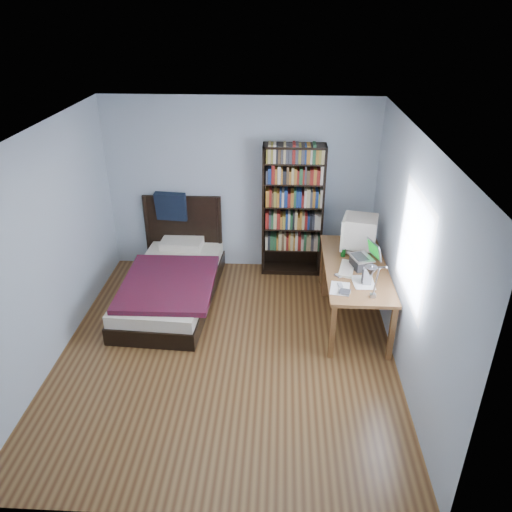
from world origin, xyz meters
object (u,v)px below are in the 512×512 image
at_px(desk, 349,269).
at_px(bookshelf, 293,211).
at_px(soda_can, 343,252).
at_px(desk_lamp, 372,274).
at_px(keyboard, 347,269).
at_px(laptop, 363,260).
at_px(speaker, 367,276).
at_px(crt_monitor, 358,232).
at_px(bed, 173,280).

xyz_separation_m(desk, bookshelf, (-0.76, 0.68, 0.53)).
bearing_deg(bookshelf, desk, -41.71).
bearing_deg(desk, soda_can, -119.39).
xyz_separation_m(desk_lamp, keyboard, (-0.10, 0.98, -0.48)).
xyz_separation_m(laptop, speaker, (0.00, -0.37, -0.01)).
relative_size(keyboard, speaker, 2.13).
distance_m(crt_monitor, speaker, 0.84).
distance_m(soda_can, bed, 2.29).
height_order(crt_monitor, desk_lamp, desk_lamp).
bearing_deg(desk_lamp, desk, 89.11).
xyz_separation_m(desk_lamp, bookshelf, (-0.74, 2.24, -0.28)).
xyz_separation_m(speaker, bookshelf, (-0.83, 1.58, 0.13)).
bearing_deg(desk_lamp, bed, 148.58).
distance_m(crt_monitor, bed, 2.53).
relative_size(crt_monitor, desk_lamp, 0.81).
height_order(speaker, bed, bed).
height_order(desk, laptop, laptop).
bearing_deg(keyboard, soda_can, 104.29).
distance_m(desk, laptop, 0.67).
distance_m(laptop, speaker, 0.37).
height_order(keyboard, bookshelf, bookshelf).
height_order(laptop, desk_lamp, desk_lamp).
bearing_deg(speaker, crt_monitor, 92.74).
xyz_separation_m(desk_lamp, bed, (-2.33, 1.43, -0.98)).
distance_m(speaker, bookshelf, 1.79).
bearing_deg(speaker, soda_can, 108.66).
bearing_deg(bookshelf, crt_monitor, -42.92).
xyz_separation_m(desk, laptop, (0.07, -0.53, 0.41)).
relative_size(desk, soda_can, 16.20).
height_order(crt_monitor, keyboard, crt_monitor).
height_order(soda_can, bookshelf, bookshelf).
bearing_deg(desk, bed, -176.77).
bearing_deg(laptop, soda_can, 123.67).
relative_size(keyboard, soda_can, 3.79).
relative_size(crt_monitor, laptop, 1.35).
relative_size(desk_lamp, bookshelf, 0.33).
xyz_separation_m(keyboard, bookshelf, (-0.64, 1.26, 0.21)).
height_order(crt_monitor, bed, crt_monitor).
xyz_separation_m(desk_lamp, speaker, (0.09, 0.66, -0.40)).
height_order(speaker, soda_can, speaker).
height_order(desk, bookshelf, bookshelf).
bearing_deg(speaker, bookshelf, 119.74).
height_order(desk, speaker, speaker).
height_order(crt_monitor, speaker, crt_monitor).
relative_size(speaker, soda_can, 1.78).
relative_size(speaker, bed, 0.09).
bearing_deg(desk_lamp, speaker, 82.00).
bearing_deg(desk, bookshelf, 138.29).
relative_size(desk, laptop, 4.70).
height_order(desk_lamp, bookshelf, bookshelf).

